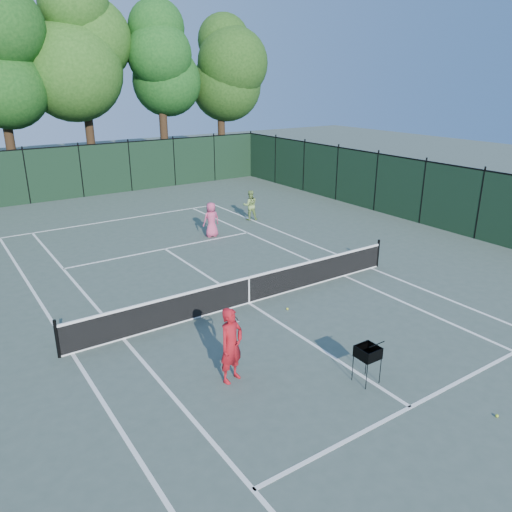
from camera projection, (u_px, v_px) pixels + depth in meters
ground at (249, 303)px, 15.82m from camera, size 90.00×90.00×0.00m
sideline_doubles_left at (72, 353)px, 12.92m from camera, size 0.10×23.77×0.01m
sideline_doubles_right at (371, 268)px, 18.71m from camera, size 0.10×23.77×0.01m
sideline_singles_left at (123, 339)px, 13.65m from camera, size 0.10×23.77×0.01m
sideline_singles_right at (344, 276)px, 17.99m from camera, size 0.10×23.77×0.01m
baseline_far at (119, 220)px, 25.08m from camera, size 10.97×0.10×0.01m
service_line_near at (410, 407)px, 10.83m from camera, size 8.23×0.10×0.01m
service_line_far at (165, 249)px, 20.80m from camera, size 8.23×0.10×0.01m
center_service_line at (249, 303)px, 15.82m from camera, size 0.10×12.80×0.01m
tennis_net at (249, 289)px, 15.66m from camera, size 11.69×0.09×1.06m
fence_far at (81, 172)px, 29.34m from camera, size 24.00×0.05×3.00m
fence_right at (479, 206)px, 21.64m from camera, size 0.05×36.00×3.00m
tree_3 at (80, 39)px, 31.21m from camera, size 7.00×7.00×14.45m
tree_4 at (159, 55)px, 33.59m from camera, size 6.20×6.20×12.97m
tree_5 at (220, 63)px, 36.77m from camera, size 5.80×5.80×12.23m
coach at (231, 345)px, 11.51m from camera, size 0.87×0.82×1.85m
player_pink at (211, 220)px, 22.17m from camera, size 0.78×0.52×1.56m
player_green at (250, 205)px, 24.82m from camera, size 0.88×0.79×1.49m
ball_hopper at (368, 352)px, 11.48m from camera, size 0.50×0.50×0.93m
loose_ball_near_cart at (497, 416)px, 10.50m from camera, size 0.07×0.07×0.07m
loose_ball_midcourt at (287, 309)px, 15.34m from camera, size 0.07×0.07×0.07m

